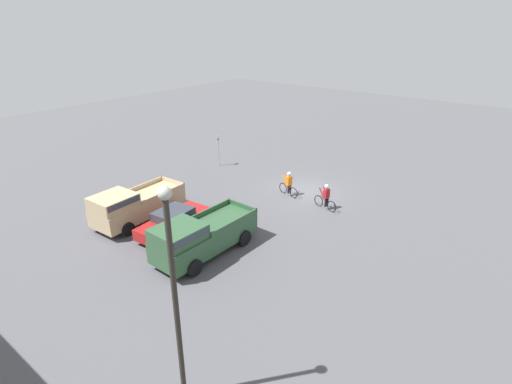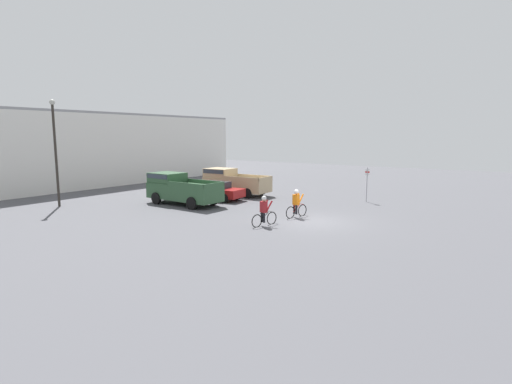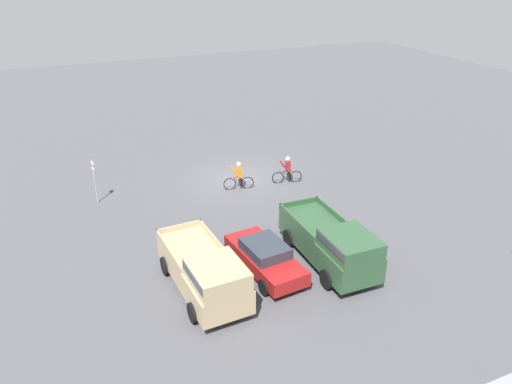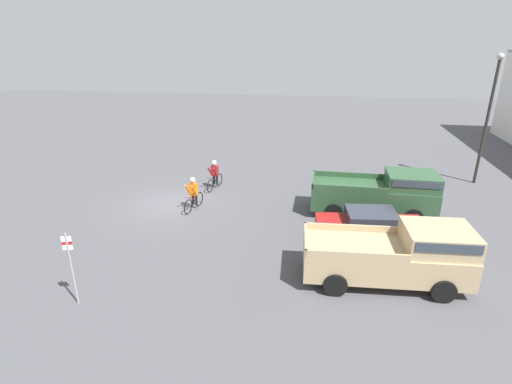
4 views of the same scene
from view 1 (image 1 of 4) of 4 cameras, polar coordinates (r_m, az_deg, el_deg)
ground_plane at (r=27.38m, az=6.93°, el=0.19°), size 80.00×80.00×0.00m
pickup_truck_0 at (r=19.61m, az=-8.02°, el=-6.20°), size 2.33×5.63×2.13m
sedan_0 at (r=22.11m, az=-11.65°, el=-4.10°), size 2.20×4.45×1.35m
pickup_truck_1 at (r=23.68m, az=-17.15°, el=-1.73°), size 2.45×5.52×2.07m
cyclist_0 at (r=26.26m, az=4.69°, el=1.22°), size 1.71×0.55×1.67m
cyclist_1 at (r=24.67m, az=9.95°, el=-0.61°), size 1.75×0.56×1.64m
fire_lane_sign at (r=31.63m, az=-5.41°, el=6.36°), size 0.10×0.30×2.48m
lamppost at (r=11.26m, az=-11.64°, el=-13.14°), size 0.36×0.36×7.06m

